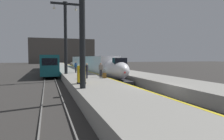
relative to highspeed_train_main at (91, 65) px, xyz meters
The scene contains 18 objects.
ground_plane 25.44m from the highspeed_train_main, 90.00° to the right, with size 260.00×260.00×0.00m, color #33302D.
platform_left 4.33m from the highspeed_train_main, behind, with size 4.80×110.00×1.05m, color gray.
platform_right 4.33m from the highspeed_train_main, ahead, with size 4.80×110.00×1.05m, color gray.
platform_left_safety_stripe 2.07m from the highspeed_train_main, 160.89° to the right, with size 0.20×107.80×0.01m, color yellow.
rail_main_left 2.94m from the highspeed_train_main, 109.34° to the left, with size 0.08×110.00×0.12m, color slate.
rail_main_right 2.94m from the highspeed_train_main, 70.66° to the left, with size 0.08×110.00×0.12m, color slate.
rail_secondary_left 9.29m from the highspeed_train_main, 166.43° to the left, with size 0.08×110.00×0.12m, color slate.
rail_secondary_right 7.88m from the highspeed_train_main, 163.79° to the left, with size 0.08×110.00×0.12m, color slate.
highspeed_train_main is the anchor object (origin of this frame).
regional_train_adjacent 12.72m from the highspeed_train_main, 129.55° to the left, with size 2.85×36.60×3.80m.
station_column_near 25.91m from the highspeed_train_main, 103.33° to the right, with size 4.00×0.68×10.24m.
station_column_mid 12.97m from the highspeed_train_main, 119.74° to the right, with size 4.00×0.68×10.15m.
passenger_near_edge 18.15m from the highspeed_train_main, 103.53° to the right, with size 0.38×0.51×1.69m.
passenger_mid_platform 9.62m from the highspeed_train_main, 116.40° to the right, with size 0.34×0.54×1.69m.
passenger_far_waiting 16.28m from the highspeed_train_main, 97.96° to the right, with size 0.55×0.32×1.69m.
rolling_suitcase 18.08m from the highspeed_train_main, 97.30° to the right, with size 0.40×0.22×0.98m.
ticket_machine_yellow 22.56m from the highspeed_train_main, 104.24° to the right, with size 0.76×0.62×1.60m.
terminus_back_wall 76.80m from the highspeed_train_main, 90.00° to the left, with size 36.00×2.00×14.00m, color #4C4742.
Camera 1 is at (-8.44, -14.55, 3.39)m, focal length 32.41 mm.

